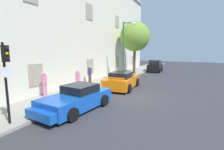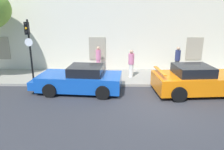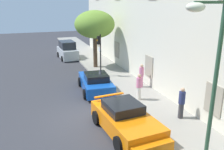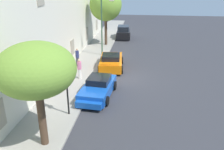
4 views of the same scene
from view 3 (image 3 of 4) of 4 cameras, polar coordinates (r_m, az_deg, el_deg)
ground_plane at (r=13.42m, az=-6.01°, el=-10.03°), size 80.00×80.00×0.00m
sidewalk at (r=14.67m, az=9.03°, el=-7.38°), size 60.00×3.18×0.14m
building_facade at (r=15.62m, az=22.98°, el=15.11°), size 40.62×4.98×11.78m
sportscar_red_lead at (r=17.11m, az=-4.01°, el=-1.70°), size 4.63×2.38×1.35m
sportscar_yellow_flank at (r=11.64m, az=3.61°, el=-10.92°), size 4.79×2.50×1.43m
hatchback_distant at (r=27.06m, az=-10.50°, el=5.63°), size 3.80×1.99×1.93m
tree_near_kerb at (r=22.21m, az=-4.12°, el=11.79°), size 3.63×3.63×5.20m
traffic_light at (r=19.54m, az=-2.97°, el=6.38°), size 0.44×0.36×3.42m
street_lamp at (r=8.00m, az=21.64°, el=2.88°), size 0.44×1.42×6.07m
pedestrian_admiring at (r=17.34m, az=6.96°, el=-0.08°), size 0.41×0.41×1.69m
pedestrian_strolling at (r=13.18m, az=16.13°, el=-6.28°), size 0.47×0.47×1.71m
pedestrian_bystander at (r=15.11m, az=6.41°, el=-2.73°), size 0.48×0.48×1.68m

